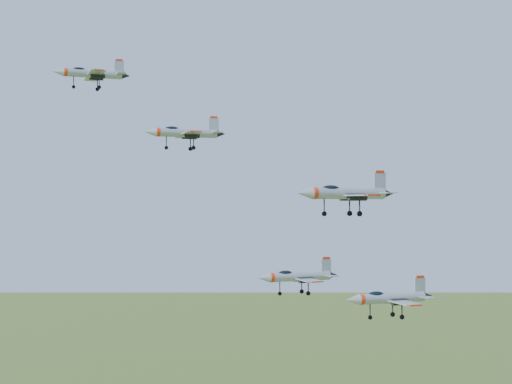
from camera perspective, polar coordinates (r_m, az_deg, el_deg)
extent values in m
cylinder|color=#9EA3AA|center=(115.14, -12.90, 9.21)|extent=(8.94, 2.58, 1.28)
cone|color=#9EA3AA|center=(114.63, -15.57, 9.26)|extent=(1.94, 1.53, 1.28)
cone|color=black|center=(115.86, -10.36, 9.13)|extent=(1.52, 1.28, 1.09)
ellipsoid|color=black|center=(114.99, -13.98, 9.47)|extent=(2.27, 1.23, 0.81)
cube|color=#9EA3AA|center=(112.44, -12.63, 9.32)|extent=(2.88, 4.61, 0.14)
cube|color=#9EA3AA|center=(117.81, -12.97, 8.85)|extent=(2.88, 4.61, 0.14)
cube|color=#9EA3AA|center=(115.93, -10.89, 9.80)|extent=(1.48, 0.34, 2.06)
cube|color=red|center=(116.14, -10.89, 10.32)|extent=(1.09, 0.30, 0.34)
cylinder|color=#9EA3AA|center=(109.04, -5.57, 4.73)|extent=(9.39, 2.31, 1.34)
cone|color=#9EA3AA|center=(108.05, -8.48, 4.79)|extent=(1.99, 1.53, 1.34)
cone|color=black|center=(110.25, -2.83, 4.66)|extent=(1.56, 1.29, 1.14)
ellipsoid|color=black|center=(108.65, -6.75, 5.02)|extent=(2.36, 1.20, 0.85)
cube|color=#9EA3AA|center=(106.24, -5.15, 4.74)|extent=(2.84, 4.77, 0.14)
cube|color=#9EA3AA|center=(111.88, -5.77, 4.45)|extent=(2.84, 4.77, 0.14)
cube|color=#9EA3AA|center=(110.12, -3.40, 5.40)|extent=(1.56, 0.28, 2.17)
cube|color=red|center=(110.25, -3.40, 5.99)|extent=(1.15, 0.26, 0.36)
cylinder|color=#9EA3AA|center=(85.90, 7.39, -0.11)|extent=(9.79, 3.20, 1.40)
cone|color=#9EA3AA|center=(83.18, 3.90, -0.09)|extent=(2.17, 1.74, 1.40)
cone|color=black|center=(88.79, 10.53, -0.13)|extent=(1.71, 1.45, 1.19)
ellipsoid|color=black|center=(84.76, 5.99, 0.26)|extent=(2.52, 1.44, 0.89)
cube|color=#9EA3AA|center=(83.39, 8.54, -0.27)|extent=(3.33, 5.12, 0.15)
cube|color=#9EA3AA|center=(88.63, 6.54, -0.31)|extent=(3.33, 5.12, 0.15)
cube|color=#9EA3AA|center=(88.19, 9.88, 0.82)|extent=(1.61, 0.43, 2.26)
cube|color=red|center=(88.23, 9.88, 1.59)|extent=(1.19, 0.37, 0.38)
cylinder|color=#9EA3AA|center=(111.30, 3.51, -6.76)|extent=(10.12, 3.06, 1.45)
cone|color=#9EA3AA|center=(108.99, 0.61, -6.88)|extent=(2.21, 1.75, 1.45)
cone|color=black|center=(113.78, 6.19, -6.63)|extent=(1.74, 1.47, 1.23)
ellipsoid|color=black|center=(110.27, 2.35, -6.53)|extent=(2.58, 1.43, 0.92)
cube|color=#9EA3AA|center=(108.60, 4.30, -7.05)|extent=(3.32, 5.25, 0.16)
cube|color=#9EA3AA|center=(114.25, 2.97, -6.75)|extent=(3.32, 5.25, 0.16)
cube|color=#9EA3AA|center=(113.09, 5.63, -5.90)|extent=(1.67, 0.40, 2.34)
cube|color=red|center=(112.99, 5.63, -5.28)|extent=(1.23, 0.35, 0.39)
cylinder|color=#9EA3AA|center=(97.81, 10.79, -8.32)|extent=(9.83, 2.84, 1.40)
cone|color=#9EA3AA|center=(94.99, 7.73, -8.55)|extent=(2.13, 1.68, 1.40)
cone|color=black|center=(100.76, 13.56, -8.09)|extent=(1.67, 1.41, 1.19)
ellipsoid|color=black|center=(96.56, 9.56, -8.10)|extent=(2.50, 1.35, 0.89)
cube|color=#9EA3AA|center=(95.39, 11.84, -8.67)|extent=(3.17, 5.07, 0.15)
cube|color=#9EA3AA|center=(100.54, 10.01, -8.27)|extent=(3.17, 5.07, 0.15)
cube|color=#9EA3AA|center=(99.95, 12.99, -7.31)|extent=(1.62, 0.37, 2.27)
cube|color=red|center=(99.82, 12.99, -6.63)|extent=(1.20, 0.33, 0.38)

